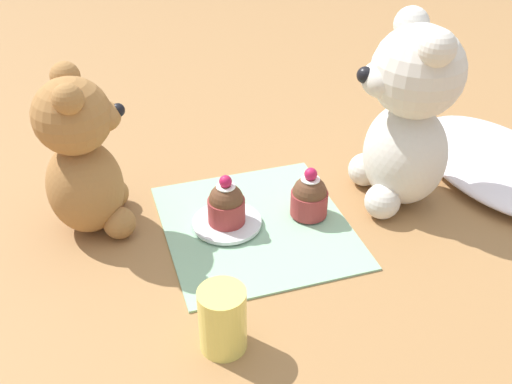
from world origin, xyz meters
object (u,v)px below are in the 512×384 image
teddy_bear_cream (408,117)px  cupcake_near_cream_bear (310,198)px  saucer_plate (227,222)px  cupcake_near_tan_bear (226,204)px  teddy_bear_tan (83,159)px  juice_glass (223,320)px

teddy_bear_cream → cupcake_near_cream_bear: 0.17m
cupcake_near_cream_bear → saucer_plate: (-0.01, -0.11, -0.02)m
cupcake_near_cream_bear → cupcake_near_tan_bear: cupcake_near_tan_bear is taller
teddy_bear_tan → cupcake_near_tan_bear: bearing=-109.6°
teddy_bear_tan → saucer_plate: 0.20m
teddy_bear_cream → cupcake_near_cream_bear: teddy_bear_cream is taller
teddy_bear_tan → cupcake_near_cream_bear: teddy_bear_tan is taller
teddy_bear_cream → teddy_bear_tan: bearing=-89.3°
cupcake_near_cream_bear → saucer_plate: size_ratio=0.78×
saucer_plate → juice_glass: 0.20m
juice_glass → teddy_bear_tan: bearing=-156.5°
cupcake_near_cream_bear → cupcake_near_tan_bear: (-0.01, -0.11, 0.00)m
teddy_bear_tan → teddy_bear_cream: bearing=-98.5°
juice_glass → saucer_plate: bearing=163.7°
cupcake_near_cream_bear → cupcake_near_tan_bear: size_ratio=1.01×
teddy_bear_cream → teddy_bear_tan: 0.42m
juice_glass → cupcake_near_cream_bear: bearing=137.0°
teddy_bear_tan → juice_glass: teddy_bear_tan is taller
teddy_bear_cream → saucer_plate: bearing=-81.5°
cupcake_near_tan_bear → juice_glass: size_ratio=0.94×
teddy_bear_cream → juice_glass: bearing=-48.6°
teddy_bear_tan → juice_glass: size_ratio=2.90×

